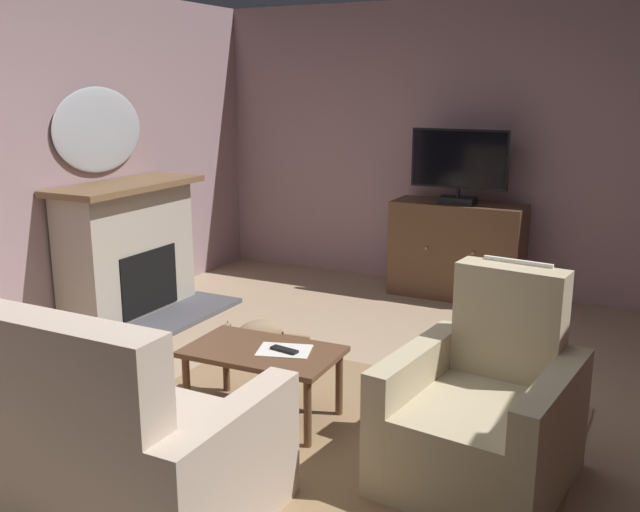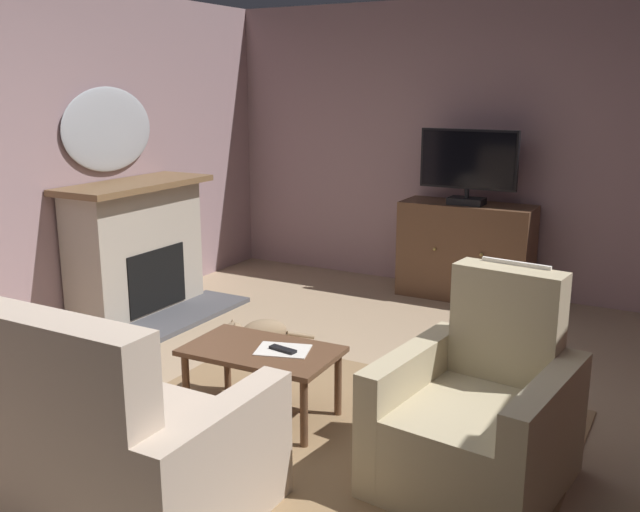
{
  "view_description": "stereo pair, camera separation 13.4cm",
  "coord_description": "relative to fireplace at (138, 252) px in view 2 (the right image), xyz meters",
  "views": [
    {
      "loc": [
        1.72,
        -3.19,
        1.92
      ],
      "look_at": [
        -0.13,
        0.42,
        0.93
      ],
      "focal_mm": 39.6,
      "sensor_mm": 36.0,
      "label": 1
    },
    {
      "loc": [
        1.83,
        -3.12,
        1.92
      ],
      "look_at": [
        -0.13,
        0.42,
        0.93
      ],
      "focal_mm": 39.6,
      "sensor_mm": 36.0,
      "label": 2
    }
  ],
  "objects": [
    {
      "name": "television",
      "position": [
        2.29,
        1.72,
        0.69
      ],
      "size": [
        0.87,
        0.2,
        0.66
      ],
      "color": "black",
      "rests_on": "tv_cabinet"
    },
    {
      "name": "cat",
      "position": [
        1.33,
        -0.18,
        -0.43
      ],
      "size": [
        0.53,
        0.52,
        0.22
      ],
      "color": "#937A5B",
      "rests_on": "ground_plane"
    },
    {
      "name": "tv_remote",
      "position": [
        2.13,
        -1.12,
        -0.1
      ],
      "size": [
        0.18,
        0.07,
        0.02
      ],
      "primitive_type": "cube",
      "rotation": [
        0.0,
        0.0,
        3.0
      ],
      "color": "black",
      "rests_on": "coffee_table"
    },
    {
      "name": "fireplace",
      "position": [
        0.0,
        0.0,
        0.0
      ],
      "size": [
        0.91,
        1.41,
        1.13
      ],
      "color": "#4C4C51",
      "rests_on": "ground_plane"
    },
    {
      "name": "sofa_floral",
      "position": [
        1.81,
        -2.25,
        -0.21
      ],
      "size": [
        1.53,
        0.9,
        1.02
      ],
      "color": "#C6B29E",
      "rests_on": "ground_plane"
    },
    {
      "name": "wall_back",
      "position": [
        2.32,
        2.13,
        0.8
      ],
      "size": [
        5.8,
        0.1,
        2.68
      ],
      "primitive_type": "cube",
      "color": "gray",
      "rests_on": "ground_plane"
    },
    {
      "name": "ground_plane",
      "position": [
        2.32,
        -1.2,
        -0.56
      ],
      "size": [
        5.8,
        7.16,
        0.04
      ],
      "primitive_type": "cube",
      "color": "tan"
    },
    {
      "name": "coffee_table",
      "position": [
        2.0,
        -1.14,
        -0.16
      ],
      "size": [
        0.9,
        0.56,
        0.43
      ],
      "color": "brown",
      "rests_on": "ground_plane"
    },
    {
      "name": "wall_mirror_oval",
      "position": [
        -0.25,
        0.0,
        1.01
      ],
      "size": [
        0.06,
        1.0,
        0.69
      ],
      "primitive_type": "ellipsoid",
      "color": "#B2B7BF"
    },
    {
      "name": "tv_cabinet",
      "position": [
        2.29,
        1.78,
        -0.12
      ],
      "size": [
        1.18,
        0.48,
        0.88
      ],
      "color": "#402A1C",
      "rests_on": "ground_plane"
    },
    {
      "name": "armchair_angled_to_table",
      "position": [
        3.3,
        -1.19,
        -0.21
      ],
      "size": [
        0.91,
        0.99,
        1.05
      ],
      "color": "tan",
      "rests_on": "ground_plane"
    },
    {
      "name": "rug_central",
      "position": [
        2.46,
        -1.15,
        -0.54
      ],
      "size": [
        2.53,
        2.04,
        0.01
      ],
      "primitive_type": "cube",
      "color": "#8E704C",
      "rests_on": "ground_plane"
    },
    {
      "name": "folded_newspaper",
      "position": [
        2.12,
        -1.1,
        -0.11
      ],
      "size": [
        0.35,
        0.3,
        0.01
      ],
      "primitive_type": "cube",
      "rotation": [
        0.0,
        0.0,
        0.31
      ],
      "color": "silver",
      "rests_on": "coffee_table"
    }
  ]
}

